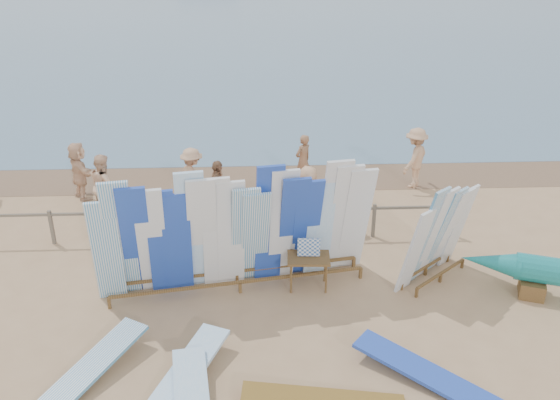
{
  "coord_description": "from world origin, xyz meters",
  "views": [
    {
      "loc": [
        1.04,
        -10.19,
        7.17
      ],
      "look_at": [
        1.63,
        2.83,
        1.15
      ],
      "focal_mm": 38.0,
      "sensor_mm": 36.0,
      "label": 1
    }
  ],
  "objects_px": {
    "stroller": "(288,206)",
    "beachgoer_6": "(308,198)",
    "side_surfboard_rack": "(437,236)",
    "beachgoer_2": "(104,186)",
    "main_surfboard_rack": "(237,233)",
    "vendor_table": "(308,271)",
    "flat_board_b": "(181,390)",
    "beachgoer_9": "(415,158)",
    "beachgoer_4": "(218,191)",
    "beach_chair_right": "(220,216)",
    "flat_board_d": "(426,382)",
    "beachgoer_11": "(79,171)",
    "beachgoer_3": "(193,178)",
    "flat_board_e": "(87,382)",
    "beach_chair_left": "(199,222)",
    "beachgoer_8": "(336,198)",
    "beachgoer_7": "(303,161)"
  },
  "relations": [
    {
      "from": "beachgoer_3",
      "to": "beachgoer_11",
      "type": "bearing_deg",
      "value": 49.26
    },
    {
      "from": "vendor_table",
      "to": "flat_board_b",
      "type": "height_order",
      "value": "vendor_table"
    },
    {
      "from": "beachgoer_11",
      "to": "beachgoer_4",
      "type": "xyz_separation_m",
      "value": [
        4.03,
        -1.56,
        -0.01
      ]
    },
    {
      "from": "beach_chair_left",
      "to": "beachgoer_11",
      "type": "distance_m",
      "value": 4.2
    },
    {
      "from": "beach_chair_left",
      "to": "beachgoer_3",
      "type": "relative_size",
      "value": 0.49
    },
    {
      "from": "side_surfboard_rack",
      "to": "flat_board_b",
      "type": "height_order",
      "value": "side_surfboard_rack"
    },
    {
      "from": "main_surfboard_rack",
      "to": "beachgoer_3",
      "type": "bearing_deg",
      "value": 97.88
    },
    {
      "from": "flat_board_e",
      "to": "vendor_table",
      "type": "bearing_deg",
      "value": 66.01
    },
    {
      "from": "beachgoer_6",
      "to": "beachgoer_3",
      "type": "relative_size",
      "value": 0.99
    },
    {
      "from": "beachgoer_9",
      "to": "beachgoer_4",
      "type": "relative_size",
      "value": 1.1
    },
    {
      "from": "stroller",
      "to": "main_surfboard_rack",
      "type": "bearing_deg",
      "value": -131.65
    },
    {
      "from": "beach_chair_left",
      "to": "beachgoer_3",
      "type": "bearing_deg",
      "value": 124.55
    },
    {
      "from": "beachgoer_6",
      "to": "beachgoer_11",
      "type": "bearing_deg",
      "value": -47.71
    },
    {
      "from": "main_surfboard_rack",
      "to": "beachgoer_11",
      "type": "bearing_deg",
      "value": 123.51
    },
    {
      "from": "main_surfboard_rack",
      "to": "beachgoer_3",
      "type": "distance_m",
      "value": 4.43
    },
    {
      "from": "flat_board_d",
      "to": "beachgoer_2",
      "type": "height_order",
      "value": "beachgoer_2"
    },
    {
      "from": "flat_board_d",
      "to": "beachgoer_8",
      "type": "distance_m",
      "value": 6.03
    },
    {
      "from": "flat_board_d",
      "to": "stroller",
      "type": "distance_m",
      "value": 6.55
    },
    {
      "from": "main_surfboard_rack",
      "to": "beachgoer_2",
      "type": "height_order",
      "value": "main_surfboard_rack"
    },
    {
      "from": "flat_board_b",
      "to": "beach_chair_left",
      "type": "height_order",
      "value": "beach_chair_left"
    },
    {
      "from": "flat_board_e",
      "to": "beach_chair_right",
      "type": "relative_size",
      "value": 2.9
    },
    {
      "from": "side_surfboard_rack",
      "to": "beachgoer_6",
      "type": "bearing_deg",
      "value": 94.43
    },
    {
      "from": "flat_board_b",
      "to": "stroller",
      "type": "bearing_deg",
      "value": 95.55
    },
    {
      "from": "flat_board_b",
      "to": "beachgoer_7",
      "type": "height_order",
      "value": "beachgoer_7"
    },
    {
      "from": "side_surfboard_rack",
      "to": "beachgoer_2",
      "type": "distance_m",
      "value": 8.75
    },
    {
      "from": "beachgoer_2",
      "to": "beachgoer_8",
      "type": "relative_size",
      "value": 1.07
    },
    {
      "from": "beachgoer_11",
      "to": "beachgoer_9",
      "type": "bearing_deg",
      "value": -122.58
    },
    {
      "from": "beach_chair_left",
      "to": "beachgoer_7",
      "type": "relative_size",
      "value": 0.53
    },
    {
      "from": "beach_chair_right",
      "to": "beachgoer_3",
      "type": "xyz_separation_m",
      "value": [
        -0.78,
        1.24,
        0.59
      ]
    },
    {
      "from": "beach_chair_left",
      "to": "beachgoer_9",
      "type": "xyz_separation_m",
      "value": [
        6.26,
        2.59,
        0.67
      ]
    },
    {
      "from": "beachgoer_11",
      "to": "beachgoer_6",
      "type": "bearing_deg",
      "value": -143.5
    },
    {
      "from": "stroller",
      "to": "beachgoer_6",
      "type": "height_order",
      "value": "beachgoer_6"
    },
    {
      "from": "flat_board_e",
      "to": "beachgoer_9",
      "type": "distance_m",
      "value": 11.32
    },
    {
      "from": "side_surfboard_rack",
      "to": "beachgoer_4",
      "type": "distance_m",
      "value": 5.88
    },
    {
      "from": "vendor_table",
      "to": "beachgoer_6",
      "type": "height_order",
      "value": "beachgoer_6"
    },
    {
      "from": "flat_board_d",
      "to": "beachgoer_9",
      "type": "xyz_separation_m",
      "value": [
        1.87,
        8.46,
        0.92
      ]
    },
    {
      "from": "beach_chair_right",
      "to": "beachgoer_4",
      "type": "xyz_separation_m",
      "value": [
        -0.03,
        0.39,
        0.56
      ]
    },
    {
      "from": "flat_board_b",
      "to": "beachgoer_4",
      "type": "bearing_deg",
      "value": 111.87
    },
    {
      "from": "beachgoer_8",
      "to": "beachgoer_3",
      "type": "xyz_separation_m",
      "value": [
        -3.8,
        1.43,
        0.04
      ]
    },
    {
      "from": "beachgoer_9",
      "to": "beachgoer_8",
      "type": "xyz_separation_m",
      "value": [
        -2.71,
        -2.54,
        -0.1
      ]
    },
    {
      "from": "flat_board_d",
      "to": "flat_board_b",
      "type": "xyz_separation_m",
      "value": [
        -4.24,
        -0.0,
        0.0
      ]
    },
    {
      "from": "beachgoer_11",
      "to": "beachgoer_3",
      "type": "xyz_separation_m",
      "value": [
        3.29,
        -0.71,
        0.01
      ]
    },
    {
      "from": "main_surfboard_rack",
      "to": "beachgoer_7",
      "type": "distance_m",
      "value": 5.86
    },
    {
      "from": "vendor_table",
      "to": "flat_board_e",
      "type": "bearing_deg",
      "value": -142.37
    },
    {
      "from": "beachgoer_2",
      "to": "beachgoer_9",
      "type": "bearing_deg",
      "value": -105.43
    },
    {
      "from": "beach_chair_right",
      "to": "beachgoer_11",
      "type": "bearing_deg",
      "value": 164.34
    },
    {
      "from": "flat_board_b",
      "to": "beachgoer_7",
      "type": "bearing_deg",
      "value": 97.18
    },
    {
      "from": "beach_chair_right",
      "to": "flat_board_d",
      "type": "bearing_deg",
      "value": -47.76
    },
    {
      "from": "main_surfboard_rack",
      "to": "beachgoer_2",
      "type": "relative_size",
      "value": 3.35
    },
    {
      "from": "flat_board_d",
      "to": "beachgoer_3",
      "type": "height_order",
      "value": "beachgoer_3"
    }
  ]
}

